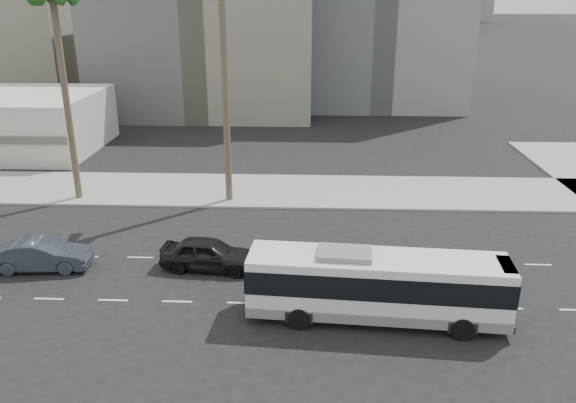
{
  "coord_description": "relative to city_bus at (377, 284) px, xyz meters",
  "views": [
    {
      "loc": [
        0.04,
        -22.75,
        13.45
      ],
      "look_at": [
        -1.05,
        4.0,
        3.52
      ],
      "focal_mm": 35.58,
      "sensor_mm": 36.0,
      "label": 1
    }
  ],
  "objects": [
    {
      "name": "ground",
      "position": [
        -2.95,
        1.04,
        -1.67
      ],
      "size": [
        700.0,
        700.0,
        0.0
      ],
      "primitive_type": "plane",
      "color": "black",
      "rests_on": "ground"
    },
    {
      "name": "sidewalk_north",
      "position": [
        -2.95,
        16.54,
        -1.59
      ],
      "size": [
        120.0,
        7.0,
        0.15
      ],
      "primitive_type": "cube",
      "color": "gray",
      "rests_on": "ground"
    },
    {
      "name": "midrise_beige_west",
      "position": [
        -14.95,
        46.04,
        7.33
      ],
      "size": [
        24.0,
        18.0,
        18.0
      ],
      "primitive_type": "cube",
      "color": "#63605A",
      "rests_on": "ground"
    },
    {
      "name": "midrise_beige_far",
      "position": [
        -40.95,
        51.04,
        5.83
      ],
      "size": [
        18.0,
        16.0,
        15.0
      ],
      "primitive_type": "cube",
      "color": "#63605A",
      "rests_on": "ground"
    },
    {
      "name": "city_bus",
      "position": [
        0.0,
        0.0,
        0.0
      ],
      "size": [
        11.2,
        3.3,
        3.17
      ],
      "rotation": [
        0.0,
        0.0,
        -0.08
      ],
      "color": "silver",
      "rests_on": "ground"
    },
    {
      "name": "car_a",
      "position": [
        -8.06,
        4.46,
        -0.84
      ],
      "size": [
        2.45,
        5.04,
        1.66
      ],
      "primitive_type": "imported",
      "rotation": [
        0.0,
        0.0,
        1.47
      ],
      "color": "black",
      "rests_on": "ground"
    },
    {
      "name": "car_b",
      "position": [
        -16.56,
        4.04,
        -0.87
      ],
      "size": [
        2.09,
        4.96,
        1.59
      ],
      "primitive_type": "imported",
      "rotation": [
        0.0,
        0.0,
        1.66
      ],
      "color": "#2C323D",
      "rests_on": "ground"
    }
  ]
}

